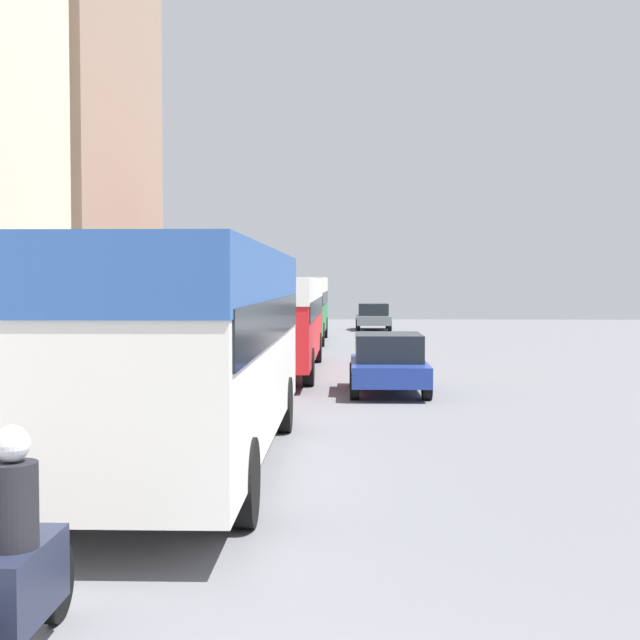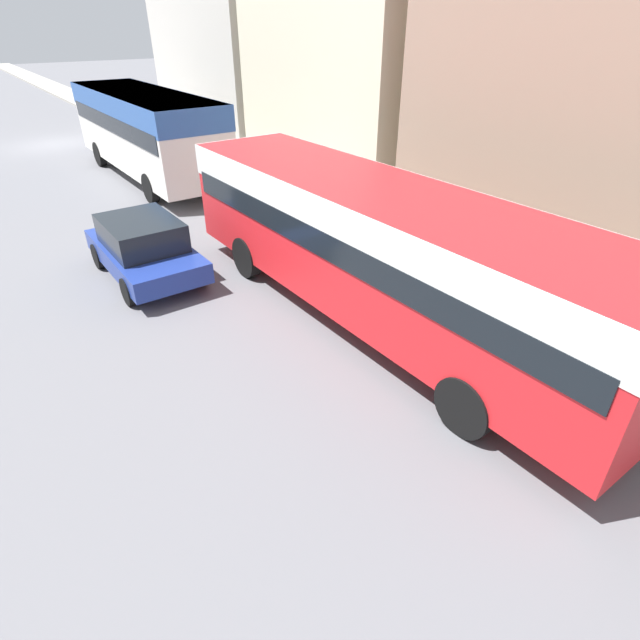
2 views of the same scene
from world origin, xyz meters
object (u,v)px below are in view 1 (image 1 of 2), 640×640
bus_third_in_line (298,300)px  car_far_curb (388,362)px  car_crossing (373,316)px  bus_lead (188,327)px  motorcycle_behind_lead (17,571)px  pedestrian_near_curb (197,333)px  bus_following (275,311)px

bus_third_in_line → car_far_curb: (3.23, -18.41, -1.14)m
bus_third_in_line → car_crossing: 10.69m
car_crossing → bus_lead: bearing=-95.8°
bus_third_in_line → motorcycle_behind_lead: size_ratio=4.22×
motorcycle_behind_lead → pedestrian_near_curb: size_ratio=1.24×
bus_lead → car_far_curb: bus_lead is taller
motorcycle_behind_lead → car_crossing: 44.04m
bus_third_in_line → pedestrian_near_curb: (-2.53, -12.04, -0.81)m
pedestrian_near_curb → motorcycle_behind_lead: bearing=-83.7°
bus_following → bus_third_in_line: bus_third_in_line is taller
motorcycle_behind_lead → car_crossing: size_ratio=0.57×
bus_third_in_line → motorcycle_behind_lead: bus_third_in_line is taller
bus_lead → pedestrian_near_curb: size_ratio=5.61×
motorcycle_behind_lead → bus_third_in_line: bearing=89.8°
bus_lead → bus_third_in_line: bus_lead is taller
bus_following → bus_third_in_line: 13.57m
motorcycle_behind_lead → car_crossing: bearing=85.1°
bus_lead → car_far_curb: bearing=69.2°
pedestrian_near_curb → car_crossing: bearing=74.2°
bus_lead → bus_third_in_line: bearing=89.8°
bus_lead → bus_following: 13.61m
bus_lead → motorcycle_behind_lead: bus_lead is taller
bus_third_in_line → pedestrian_near_curb: bus_third_in_line is taller
bus_lead → pedestrian_near_curb: bus_lead is taller
bus_lead → car_far_curb: (3.32, 8.76, -1.30)m
bus_following → pedestrian_near_curb: bearing=149.8°
motorcycle_behind_lead → bus_lead: bearing=89.9°
bus_following → car_far_curb: (3.15, -4.85, -1.09)m
motorcycle_behind_lead → pedestrian_near_curb: pedestrian_near_curb is taller
bus_third_in_line → car_far_curb: size_ratio=2.45×
bus_following → bus_lead: bearing=-90.7°
bus_third_in_line → pedestrian_near_curb: size_ratio=5.25×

